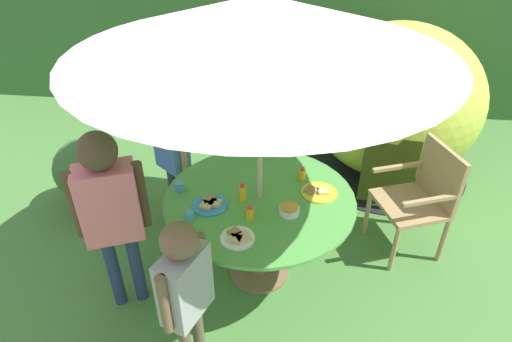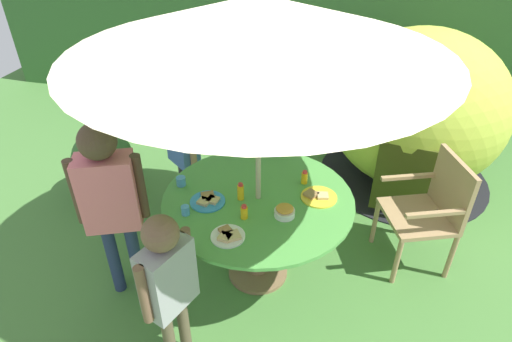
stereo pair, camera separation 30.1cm
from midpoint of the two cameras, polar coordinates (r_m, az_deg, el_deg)
The scene contains 21 objects.
ground_plane at distance 3.56m, azimuth -2.07°, elevation -13.46°, with size 10.00×10.00×0.02m, color #477A38.
hedge_backdrop at distance 5.99m, azimuth 2.74°, elevation 19.01°, with size 9.00×0.70×2.15m, color #33602D.
garden_table at distance 3.14m, azimuth -2.29°, elevation -5.88°, with size 1.36×1.36×0.76m.
patio_umbrella at distance 2.50m, azimuth -3.02°, elevation 18.74°, with size 2.26×2.26×2.12m.
wooden_chair at distance 3.63m, azimuth 18.93°, elevation -3.02°, with size 0.63×0.64×0.94m.
dome_tent at distance 4.53m, azimuth 16.12°, elevation 8.64°, with size 1.95×1.95×1.56m.
potted_plant at distance 4.30m, azimuth -23.47°, elevation -0.25°, with size 0.57×0.57×0.71m.
child_in_white_shirt at distance 3.81m, azimuth -0.44°, elevation 4.28°, with size 0.19×0.39×1.13m.
child_in_blue_shirt at distance 3.76m, azimuth -13.47°, elevation 3.21°, with size 0.34×0.32×1.17m.
child_in_pink_shirt at distance 2.94m, azimuth -21.69°, elevation -4.16°, with size 0.45×0.33×1.42m.
child_in_grey_shirt at distance 2.50m, azimuth -12.98°, elevation -14.67°, with size 0.27×0.38×1.19m.
snack_bowl at distance 2.88m, azimuth 1.46°, elevation -5.18°, with size 0.14×0.14×0.08m.
plate_near_left at distance 2.99m, azimuth -9.01°, elevation -4.45°, with size 0.25×0.25×0.03m.
plate_front_edge at distance 3.09m, azimuth 5.54°, elevation -2.88°, with size 0.26×0.26×0.03m.
plate_far_left at distance 2.71m, azimuth -5.66°, elevation -8.90°, with size 0.22×0.22×0.03m.
juice_bottle_near_right at distance 2.83m, azimuth -3.88°, elevation -5.67°, with size 0.05×0.05×0.10m.
juice_bottle_far_right at distance 3.53m, azimuth -4.03°, elevation 3.20°, with size 0.05×0.05×0.12m.
juice_bottle_center_front at distance 3.19m, azimuth 3.47°, elevation -0.53°, with size 0.05×0.05×0.10m.
juice_bottle_center_back at distance 2.99m, azimuth -4.71°, elevation -3.00°, with size 0.05×0.05×0.13m.
cup_near at distance 2.89m, azimuth -11.78°, elevation -5.93°, with size 0.06×0.06×0.06m, color #4C99D8.
cup_far at distance 3.16m, azimuth -12.88°, elevation -2.12°, with size 0.07×0.07×0.07m, color #4C99D8.
Camera 1 is at (0.26, -2.41, 2.60)m, focal length 30.13 mm.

